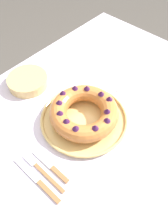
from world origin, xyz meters
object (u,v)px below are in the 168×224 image
at_px(bundt_cake, 84,112).
at_px(napkin, 119,80).
at_px(serving_dish, 84,119).
at_px(serving_knife, 39,182).
at_px(side_bowl, 28,81).
at_px(cake_knife, 53,168).
at_px(fork, 40,169).

height_order(bundt_cake, napkin, bundt_cake).
relative_size(serving_dish, serving_knife, 1.56).
bearing_deg(side_bowl, serving_knife, -124.83).
relative_size(serving_knife, side_bowl, 1.24).
bearing_deg(serving_dish, serving_knife, -168.18).
bearing_deg(side_bowl, serving_dish, -86.42).
xyz_separation_m(serving_dish, serving_knife, (-0.29, -0.06, -0.01)).
height_order(cake_knife, napkin, cake_knife).
xyz_separation_m(side_bowl, napkin, (0.30, -0.29, -0.02)).
bearing_deg(side_bowl, cake_knife, -118.19).
distance_m(serving_knife, cake_knife, 0.06).
bearing_deg(bundt_cake, cake_knife, -165.97).
bearing_deg(fork, bundt_cake, 11.94).
height_order(serving_dish, side_bowl, side_bowl).
height_order(serving_dish, bundt_cake, bundt_cake).
height_order(cake_knife, side_bowl, side_bowl).
bearing_deg(cake_knife, napkin, 8.65).
distance_m(bundt_cake, fork, 0.26).
height_order(serving_knife, cake_knife, same).
bearing_deg(cake_knife, bundt_cake, 12.77).
relative_size(side_bowl, napkin, 1.33).
bearing_deg(bundt_cake, serving_knife, -168.18).
relative_size(bundt_cake, fork, 1.34).
distance_m(serving_dish, napkin, 0.28).
bearing_deg(bundt_cake, fork, -173.45).
height_order(bundt_cake, side_bowl, bundt_cake).
xyz_separation_m(serving_dish, napkin, (0.28, 0.03, -0.01)).
bearing_deg(serving_knife, napkin, 8.65).
height_order(serving_knife, side_bowl, side_bowl).
xyz_separation_m(serving_dish, bundt_cake, (-0.00, 0.00, 0.04)).
bearing_deg(fork, serving_dish, 11.94).
bearing_deg(side_bowl, fork, -123.69).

